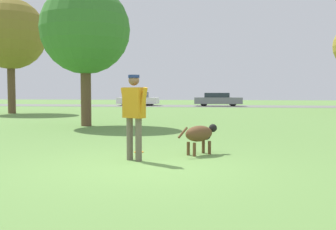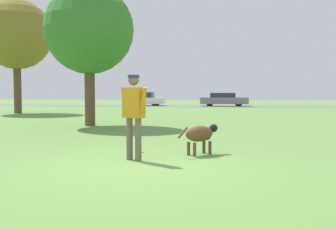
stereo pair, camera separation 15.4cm
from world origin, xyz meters
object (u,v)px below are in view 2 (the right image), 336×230
tree_far_left (16,35)px  parked_car_white (144,99)px  parked_car_grey (224,99)px  frisbee (140,152)px  tree_near_left (89,30)px  dog (201,134)px  person (134,109)px

tree_far_left → parked_car_white: tree_far_left is taller
parked_car_grey → tree_far_left: bearing=-133.1°
frisbee → tree_near_left: 8.42m
parked_car_grey → tree_near_left: bearing=-104.0°
dog → frisbee: bearing=126.9°
dog → tree_near_left: (-5.05, 6.66, 3.42)m
dog → parked_car_grey: size_ratio=0.20×
dog → parked_car_white: size_ratio=0.23×
person → dog: size_ratio=1.86×
person → dog: bearing=67.7°
person → frisbee: bearing=128.6°
dog → parked_car_grey: parked_car_grey is taller
person → tree_far_left: bearing=157.7°
tree_near_left → parked_car_grey: 23.70m
dog → tree_far_left: 20.33m
frisbee → parked_car_white: parked_car_white is taller
person → parked_car_grey: size_ratio=0.37×
dog → parked_car_white: (-8.15, 29.99, 0.20)m
tree_far_left → parked_car_white: (4.89, 15.09, -4.40)m
person → parked_car_grey: person is taller
parked_car_grey → parked_car_white: bearing=175.5°
dog → frisbee: 1.49m
person → frisbee: 1.48m
parked_car_white → tree_far_left: bearing=-108.3°
tree_far_left → dog: bearing=-48.8°
person → parked_car_white: size_ratio=0.42×
dog → parked_car_white: bearing=57.1°
tree_near_left → parked_car_grey: size_ratio=1.24×
frisbee → tree_far_left: tree_far_left is taller
person → parked_car_white: 31.69m
person → frisbee: person is taller
tree_far_left → frisbee: bearing=-51.8°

